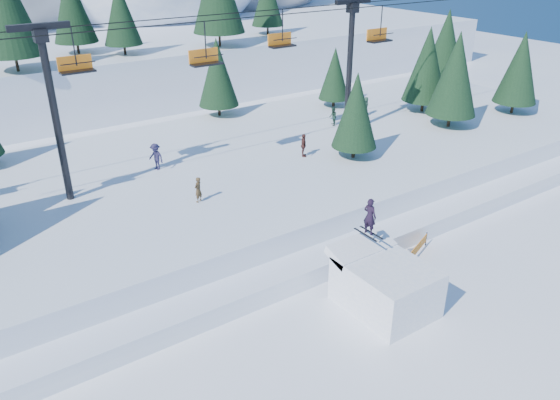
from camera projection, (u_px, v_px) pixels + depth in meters
ground at (383, 337)px, 25.54m from camera, size 160.00×160.00×0.00m
mid_shelf at (204, 183)px, 38.35m from camera, size 70.00×22.00×2.50m
berm at (285, 253)px, 31.23m from camera, size 70.00×6.00×1.10m
jump_kicker at (384, 283)px, 27.10m from camera, size 3.65×4.97×5.42m
chairlift at (204, 67)px, 35.16m from camera, size 46.34×3.21×10.28m
conifer_stand at (197, 104)px, 36.39m from camera, size 62.04×17.88×8.83m
distant_skiers at (210, 154)px, 37.51m from camera, size 33.41×8.24×1.86m
banner_near at (418, 248)px, 31.79m from camera, size 2.65×1.12×0.90m
banner_far at (411, 231)px, 33.62m from camera, size 2.85×0.34×0.90m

